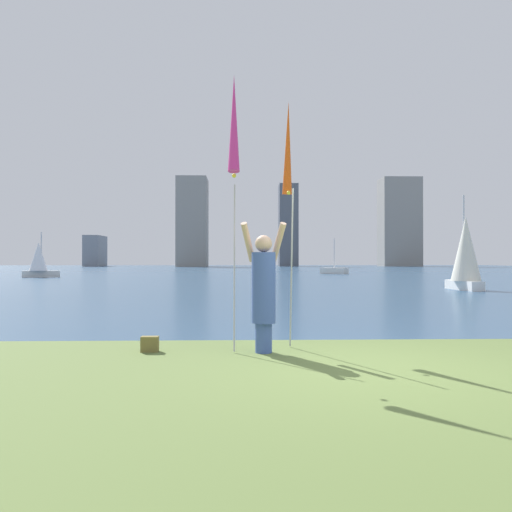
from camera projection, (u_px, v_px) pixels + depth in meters
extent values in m
cube|color=#2D4C6B|center=(253.00, 270.00, 67.38)|extent=(120.00, 117.71, 0.12)
cube|color=#2D381C|center=(338.00, 341.00, 8.56)|extent=(120.00, 0.70, 0.02)
cylinder|color=#3F59A5|center=(264.00, 338.00, 7.37)|extent=(0.24, 0.24, 0.43)
cylinder|color=#3F59A5|center=(264.00, 288.00, 7.38)|extent=(0.35, 0.35, 1.02)
sphere|color=#D1A889|center=(264.00, 244.00, 7.38)|extent=(0.25, 0.25, 0.25)
cylinder|color=#D1A889|center=(248.00, 242.00, 7.52)|extent=(0.25, 0.40, 0.59)
cylinder|color=#D1A889|center=(278.00, 242.00, 7.53)|extent=(0.25, 0.40, 0.59)
cylinder|color=#B2B2B7|center=(234.00, 265.00, 7.58)|extent=(0.02, 0.50, 2.48)
cone|color=#D83399|center=(234.00, 122.00, 6.98)|extent=(0.16, 0.43, 1.43)
sphere|color=yellow|center=(234.00, 176.00, 7.11)|extent=(0.06, 0.06, 0.06)
cylinder|color=#B2B2B7|center=(291.00, 269.00, 7.60)|extent=(0.02, 0.47, 2.37)
cone|color=#F25919|center=(288.00, 149.00, 8.20)|extent=(0.16, 0.43, 1.47)
sphere|color=yellow|center=(289.00, 193.00, 8.06)|extent=(0.06, 0.06, 0.06)
cube|color=olive|center=(150.00, 344.00, 7.43)|extent=(0.25, 0.14, 0.22)
cube|color=silver|center=(41.00, 274.00, 38.91)|extent=(2.72, 1.51, 0.51)
cylinder|color=silver|center=(41.00, 251.00, 38.92)|extent=(0.08, 0.08, 2.96)
cone|color=white|center=(38.00, 257.00, 38.84)|extent=(1.71, 1.71, 2.16)
cube|color=silver|center=(334.00, 271.00, 48.51)|extent=(2.61, 2.38, 0.58)
cylinder|color=silver|center=(334.00, 253.00, 48.52)|extent=(0.08, 0.08, 2.83)
cube|color=white|center=(464.00, 285.00, 22.73)|extent=(0.71, 2.59, 0.41)
cylinder|color=silver|center=(464.00, 238.00, 22.75)|extent=(0.08, 0.08, 3.82)
cone|color=silver|center=(466.00, 249.00, 22.55)|extent=(1.34, 1.34, 2.86)
cube|color=gray|center=(95.00, 251.00, 105.05)|extent=(3.08, 7.37, 6.30)
cube|color=gray|center=(193.00, 222.00, 101.36)|extent=(5.86, 7.61, 17.55)
cube|color=#565B66|center=(288.00, 225.00, 105.50)|extent=(3.85, 4.58, 16.93)
cube|color=gray|center=(399.00, 222.00, 105.81)|extent=(7.88, 5.83, 18.24)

